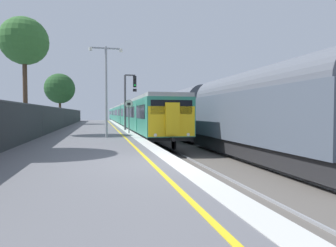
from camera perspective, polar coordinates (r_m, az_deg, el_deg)
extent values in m
cube|color=slate|center=(8.61, -17.79, -11.35)|extent=(6.40, 110.00, 1.00)
cube|color=silver|center=(8.77, 1.59, -7.63)|extent=(0.60, 110.00, 0.01)
cube|color=yellow|center=(8.61, -3.28, -7.82)|extent=(0.12, 110.00, 0.01)
cube|color=#56514C|center=(11.87, 30.29, -10.78)|extent=(11.00, 110.00, 0.20)
cube|color=gray|center=(9.28, 7.62, -13.22)|extent=(0.07, 110.00, 0.08)
cube|color=gray|center=(9.87, 15.60, -12.35)|extent=(0.07, 110.00, 0.08)
cube|color=gray|center=(11.31, 27.26, -10.65)|extent=(0.07, 110.00, 0.08)
cube|color=#2D846B|center=(26.22, -4.74, 1.60)|extent=(2.80, 20.59, 2.30)
cube|color=black|center=(26.26, -4.73, -1.19)|extent=(2.64, 19.99, 0.25)
cube|color=#999E9E|center=(26.24, -4.75, 4.37)|extent=(2.68, 20.59, 0.24)
cube|color=black|center=(26.04, -7.82, 2.24)|extent=(0.02, 18.99, 0.84)
cube|color=teal|center=(20.92, -6.45, 1.20)|extent=(0.03, 1.10, 1.90)
cube|color=teal|center=(31.17, -8.73, 1.47)|extent=(0.03, 1.10, 1.90)
cylinder|color=black|center=(18.60, -3.54, -4.06)|extent=(0.12, 0.84, 0.84)
cylinder|color=black|center=(18.93, 1.13, -3.95)|extent=(0.12, 0.84, 0.84)
cylinder|color=black|center=(33.82, -7.99, -1.31)|extent=(0.12, 0.84, 0.84)
cylinder|color=black|center=(34.00, -5.38, -1.28)|extent=(0.12, 0.84, 0.84)
cube|color=#2D846B|center=(47.28, -8.60, 1.79)|extent=(2.80, 20.59, 2.30)
cube|color=black|center=(47.30, -8.59, 0.25)|extent=(2.64, 19.99, 0.25)
cube|color=#999E9E|center=(47.29, -8.61, 3.33)|extent=(2.68, 20.59, 0.24)
cube|color=black|center=(47.18, -10.31, 2.14)|extent=(0.02, 18.99, 0.84)
cube|color=teal|center=(42.04, -9.93, 1.61)|extent=(0.03, 1.10, 1.90)
cube|color=teal|center=(52.32, -10.61, 1.69)|extent=(0.03, 1.10, 1.90)
cylinder|color=black|center=(39.59, -8.78, -0.82)|extent=(0.12, 0.84, 0.84)
cylinder|color=black|center=(39.75, -6.54, -0.80)|extent=(0.12, 0.84, 0.84)
cylinder|color=black|center=(54.94, -10.07, -0.03)|extent=(0.12, 0.84, 0.84)
cylinder|color=black|center=(55.05, -8.44, -0.01)|extent=(0.12, 0.84, 0.84)
cube|color=#2D846B|center=(68.42, -10.08, 1.86)|extent=(2.80, 20.59, 2.30)
cube|color=black|center=(68.44, -10.07, 0.80)|extent=(2.64, 19.99, 0.25)
cube|color=#999E9E|center=(68.43, -10.08, 2.93)|extent=(2.68, 20.59, 0.24)
cube|color=black|center=(68.35, -11.26, 2.11)|extent=(0.02, 18.99, 0.84)
cube|color=teal|center=(63.21, -11.09, 1.75)|extent=(0.03, 1.10, 1.90)
cube|color=teal|center=(73.50, -11.41, 1.79)|extent=(0.03, 1.10, 1.90)
cylinder|color=black|center=(60.72, -10.38, 0.17)|extent=(0.12, 0.84, 0.84)
cylinder|color=black|center=(60.83, -8.91, 0.18)|extent=(0.12, 0.84, 0.84)
cylinder|color=black|center=(76.10, -10.99, 0.54)|extent=(0.12, 0.84, 0.84)
cylinder|color=black|center=(76.18, -9.81, 0.55)|extent=(0.12, 0.84, 0.84)
cube|color=yellow|center=(16.15, 0.73, 0.42)|extent=(2.70, 0.10, 1.70)
cube|color=black|center=(16.14, 0.74, 3.26)|extent=(2.40, 0.08, 0.80)
cube|color=yellow|center=(16.01, 0.85, 0.95)|extent=(0.80, 0.24, 1.80)
cylinder|color=white|center=(15.93, -2.53, -2.30)|extent=(0.18, 0.06, 0.18)
cylinder|color=white|center=(16.39, 4.01, -2.18)|extent=(0.18, 0.06, 0.18)
cylinder|color=black|center=(15.93, 0.98, -3.20)|extent=(0.20, 0.35, 0.20)
cube|color=black|center=(47.29, -8.61, 3.63)|extent=(0.60, 0.90, 0.20)
cube|color=#232326|center=(15.69, 17.19, -4.83)|extent=(2.30, 13.53, 0.79)
cube|color=#4C5666|center=(15.58, 17.25, 1.27)|extent=(2.60, 12.73, 2.54)
cylinder|color=#515660|center=(15.61, 17.30, 5.93)|extent=(2.39, 12.33, 2.39)
cylinder|color=black|center=(11.39, 26.11, -8.17)|extent=(0.12, 0.84, 0.84)
cylinder|color=black|center=(19.63, 8.10, -3.75)|extent=(0.12, 0.84, 0.84)
cylinder|color=black|center=(20.25, 12.22, -3.60)|extent=(0.12, 0.84, 0.84)
cube|color=#232326|center=(28.91, 2.59, -1.62)|extent=(2.30, 13.53, 0.79)
cube|color=#4C5666|center=(28.85, 2.60, 1.69)|extent=(2.60, 12.73, 2.54)
cylinder|color=#515660|center=(28.87, 2.60, 4.21)|extent=(2.39, 12.33, 2.39)
cylinder|color=black|center=(24.14, 3.92, -2.65)|extent=(0.12, 0.84, 0.84)
cylinder|color=black|center=(24.65, 7.39, -2.56)|extent=(0.12, 0.84, 0.84)
cylinder|color=black|center=(33.34, -0.95, -1.34)|extent=(0.12, 0.84, 0.84)
cylinder|color=black|center=(33.71, 1.64, -1.30)|extent=(0.12, 0.84, 0.84)
cube|color=#232326|center=(42.85, -2.68, -0.42)|extent=(2.30, 13.53, 0.79)
cube|color=#4C5666|center=(42.81, -2.69, 1.81)|extent=(2.60, 12.73, 2.54)
cylinder|color=#515660|center=(42.82, -2.69, 3.51)|extent=(2.39, 12.33, 2.39)
cylinder|color=black|center=(38.03, -2.51, -0.92)|extent=(0.12, 0.84, 0.84)
cylinder|color=black|center=(38.36, -0.22, -0.89)|extent=(0.12, 0.84, 0.84)
cylinder|color=black|center=(47.42, -4.68, -0.33)|extent=(0.12, 0.84, 0.84)
cylinder|color=black|center=(47.68, -2.82, -0.31)|extent=(0.12, 0.84, 0.84)
cylinder|color=#47474C|center=(25.56, -8.48, 4.10)|extent=(0.18, 0.18, 4.80)
cube|color=#47474C|center=(25.80, -7.50, 9.44)|extent=(0.90, 0.12, 0.12)
cube|color=black|center=(25.78, -6.60, 8.22)|extent=(0.28, 0.20, 1.00)
cylinder|color=black|center=(25.70, -6.57, 8.96)|extent=(0.16, 0.04, 0.16)
cylinder|color=black|center=(25.66, -6.57, 8.25)|extent=(0.16, 0.04, 0.16)
cylinder|color=#19D83F|center=(25.63, -6.56, 7.54)|extent=(0.16, 0.04, 0.16)
cube|color=black|center=(25.71, -6.59, 6.56)|extent=(0.32, 0.16, 0.24)
cylinder|color=#59595B|center=(21.20, -7.73, 0.87)|extent=(0.08, 0.08, 2.09)
cylinder|color=black|center=(21.20, -7.74, 3.85)|extent=(0.59, 0.02, 0.59)
cylinder|color=silver|center=(21.19, -7.74, 3.85)|extent=(0.56, 0.02, 0.56)
cube|color=black|center=(21.18, -7.73, 3.85)|extent=(0.24, 0.01, 0.18)
cylinder|color=#93999E|center=(17.90, -12.12, 6.05)|extent=(0.14, 0.14, 5.48)
cube|color=#93999E|center=(18.29, -10.73, 14.34)|extent=(0.90, 0.08, 0.08)
cylinder|color=silver|center=(18.30, -9.27, 14.09)|extent=(0.20, 0.20, 0.18)
cube|color=#93999E|center=(18.27, -13.64, 14.33)|extent=(0.90, 0.08, 0.08)
cylinder|color=silver|center=(18.26, -15.09, 14.07)|extent=(0.20, 0.20, 0.18)
cylinder|color=#38383D|center=(20.37, -23.59, 0.48)|extent=(0.07, 0.07, 1.96)
cylinder|color=#38383D|center=(31.94, -19.87, 1.04)|extent=(0.07, 0.07, 1.96)
cylinder|color=#38383D|center=(43.57, -18.13, 1.31)|extent=(0.07, 0.07, 1.96)
cylinder|color=#38383D|center=(55.23, -17.13, 1.46)|extent=(0.07, 0.07, 1.96)
cylinder|color=#473323|center=(21.63, -26.40, 5.12)|extent=(0.29, 0.29, 5.43)
sphere|color=#33662D|center=(22.12, -26.55, 14.40)|extent=(3.14, 3.14, 3.14)
sphere|color=#33662D|center=(22.21, -27.62, 13.30)|extent=(1.77, 1.77, 1.77)
cylinder|color=#473323|center=(41.58, -20.57, 2.44)|extent=(0.31, 0.31, 3.69)
sphere|color=#234C23|center=(41.71, -20.62, 6.50)|extent=(4.01, 4.01, 4.01)
sphere|color=#234C23|center=(41.21, -20.71, 5.85)|extent=(2.47, 2.47, 2.47)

